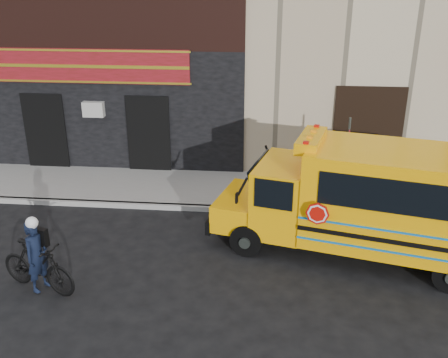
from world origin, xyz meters
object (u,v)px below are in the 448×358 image
at_px(sign_pole, 346,160).
at_px(cyclist, 38,258).
at_px(school_bus, 375,199).
at_px(bicycle, 38,266).

relative_size(sign_pole, cyclist, 1.71).
xyz_separation_m(school_bus, cyclist, (-7.32, -2.16, -0.70)).
bearing_deg(cyclist, school_bus, -53.49).
xyz_separation_m(sign_pole, bicycle, (-7.04, -4.78, -0.95)).
relative_size(school_bus, sign_pole, 2.62).
distance_m(bicycle, cyclist, 0.23).
relative_size(bicycle, cyclist, 1.20).
bearing_deg(sign_pole, school_bus, -83.14).
bearing_deg(sign_pole, cyclist, -145.55).
height_order(school_bus, bicycle, school_bus).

